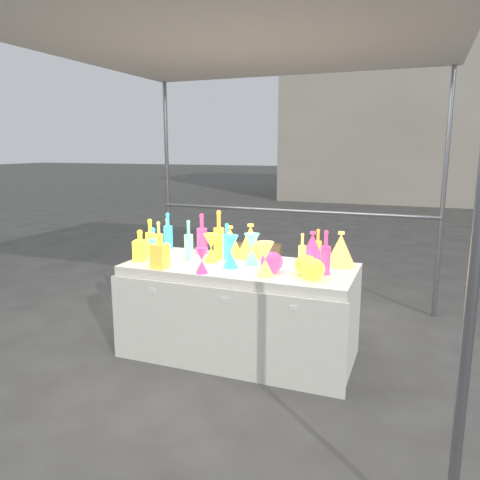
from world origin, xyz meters
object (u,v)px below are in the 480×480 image
(bottle_0, at_px, (168,233))
(hourglass_0, at_px, (160,257))
(display_table, at_px, (240,310))
(globe_0, at_px, (313,270))
(lampshade_0, at_px, (251,241))
(cardboard_box_closed, at_px, (257,263))
(decanter_0, at_px, (140,245))

(bottle_0, relative_size, hourglass_0, 1.48)
(display_table, bearing_deg, bottle_0, 157.08)
(hourglass_0, bearing_deg, bottle_0, 115.14)
(display_table, relative_size, bottle_0, 6.53)
(globe_0, bearing_deg, bottle_0, 159.44)
(bottle_0, xyz_separation_m, globe_0, (1.48, -0.55, -0.08))
(bottle_0, distance_m, lampshade_0, 0.84)
(cardboard_box_closed, bearing_deg, display_table, -87.06)
(cardboard_box_closed, bearing_deg, lampshade_0, -85.11)
(cardboard_box_closed, height_order, hourglass_0, hourglass_0)
(cardboard_box_closed, height_order, bottle_0, bottle_0)
(bottle_0, relative_size, decanter_0, 1.10)
(display_table, xyz_separation_m, cardboard_box_closed, (-0.59, 2.12, -0.15))
(display_table, xyz_separation_m, hourglass_0, (-0.53, -0.33, 0.47))
(hourglass_0, distance_m, globe_0, 1.16)
(hourglass_0, bearing_deg, display_table, 31.64)
(cardboard_box_closed, height_order, lampshade_0, lampshade_0)
(lampshade_0, bearing_deg, display_table, -92.31)
(hourglass_0, relative_size, globe_0, 1.16)
(display_table, bearing_deg, hourglass_0, -148.36)
(globe_0, bearing_deg, hourglass_0, -173.56)
(bottle_0, bearing_deg, hourglass_0, -64.86)
(cardboard_box_closed, relative_size, lampshade_0, 2.13)
(hourglass_0, xyz_separation_m, globe_0, (1.16, 0.13, -0.03))
(cardboard_box_closed, xyz_separation_m, decanter_0, (-0.22, -2.27, 0.66))
(decanter_0, height_order, hourglass_0, decanter_0)
(display_table, height_order, decanter_0, decanter_0)
(decanter_0, bearing_deg, display_table, -4.41)
(bottle_0, bearing_deg, decanter_0, -85.75)
(display_table, relative_size, cardboard_box_closed, 3.03)
(hourglass_0, relative_size, lampshade_0, 0.67)
(cardboard_box_closed, distance_m, bottle_0, 1.90)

